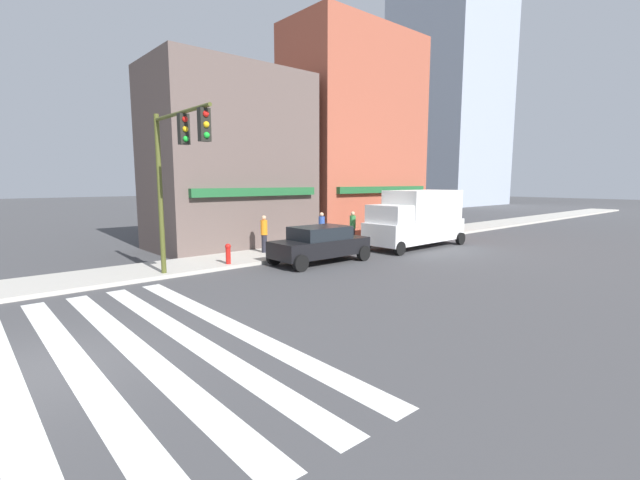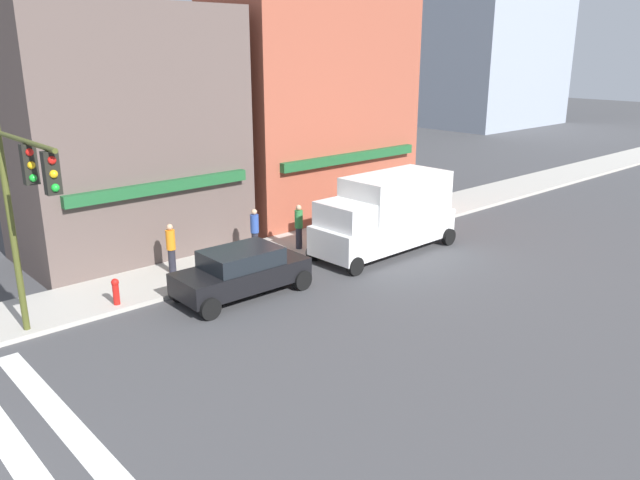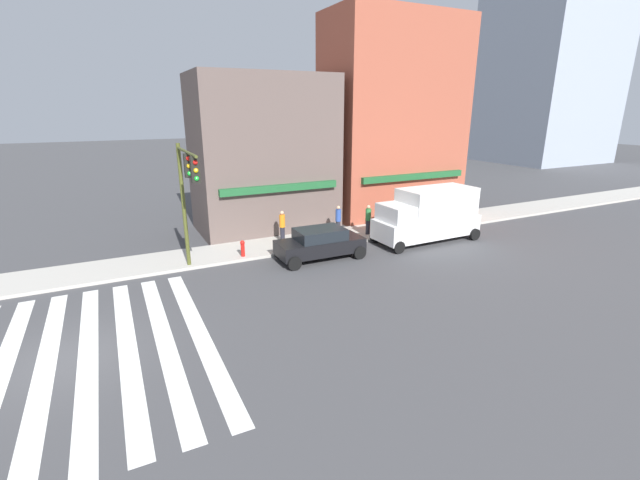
# 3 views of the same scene
# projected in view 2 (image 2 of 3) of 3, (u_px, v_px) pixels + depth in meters

# --- Properties ---
(storefront_row) EXTENTS (18.31, 5.30, 13.25)m
(storefront_row) POSITION_uv_depth(u_px,v_px,m) (250.00, 93.00, 26.90)
(storefront_row) COLOR brown
(storefront_row) RESTS_ON ground_plane
(traffic_signal) EXTENTS (0.32, 4.16, 5.86)m
(traffic_signal) POSITION_uv_depth(u_px,v_px,m) (25.00, 197.00, 15.27)
(traffic_signal) COLOR #474C1E
(traffic_signal) RESTS_ON ground_plane
(sedan_black) EXTENTS (4.42, 2.02, 1.59)m
(sedan_black) POSITION_uv_depth(u_px,v_px,m) (242.00, 271.00, 20.09)
(sedan_black) COLOR black
(sedan_black) RESTS_ON ground_plane
(box_truck_white) EXTENTS (6.24, 2.42, 3.04)m
(box_truck_white) POSITION_uv_depth(u_px,v_px,m) (387.00, 213.00, 24.25)
(box_truck_white) COLOR white
(box_truck_white) RESTS_ON ground_plane
(pedestrian_blue_shirt) EXTENTS (0.32, 0.32, 1.77)m
(pedestrian_blue_shirt) POSITION_uv_depth(u_px,v_px,m) (255.00, 231.00, 23.74)
(pedestrian_blue_shirt) COLOR #23232D
(pedestrian_blue_shirt) RESTS_ON sidewalk_left
(pedestrian_green_top) EXTENTS (0.32, 0.32, 1.77)m
(pedestrian_green_top) POSITION_uv_depth(u_px,v_px,m) (299.00, 226.00, 24.38)
(pedestrian_green_top) COLOR #23232D
(pedestrian_green_top) RESTS_ON sidewalk_left
(pedestrian_orange_vest) EXTENTS (0.32, 0.32, 1.77)m
(pedestrian_orange_vest) POSITION_uv_depth(u_px,v_px,m) (171.00, 247.00, 21.75)
(pedestrian_orange_vest) COLOR #23232D
(pedestrian_orange_vest) RESTS_ON sidewalk_left
(fire_hydrant) EXTENTS (0.24, 0.24, 0.84)m
(fire_hydrant) POSITION_uv_depth(u_px,v_px,m) (116.00, 290.00, 19.13)
(fire_hydrant) COLOR red
(fire_hydrant) RESTS_ON sidewalk_left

